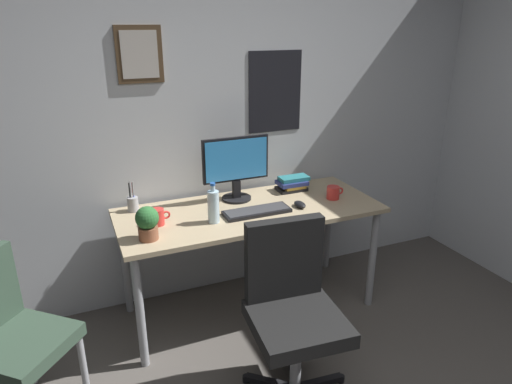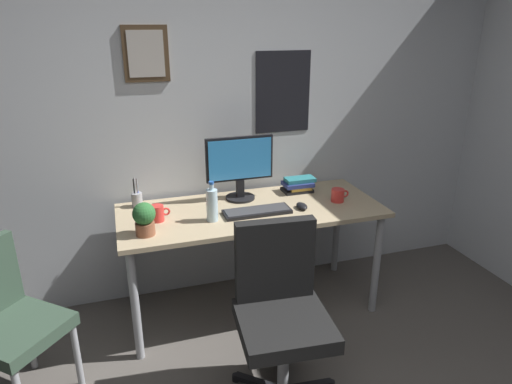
# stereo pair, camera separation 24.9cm
# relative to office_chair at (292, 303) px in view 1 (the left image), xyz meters

# --- Properties ---
(wall_back) EXTENTS (4.40, 0.10, 2.60)m
(wall_back) POSITION_rel_office_chair_xyz_m (-0.05, 1.19, 0.77)
(wall_back) COLOR silver
(wall_back) RESTS_ON ground_plane
(desk) EXTENTS (1.70, 0.70, 0.76)m
(desk) POSITION_rel_office_chair_xyz_m (0.08, 0.76, 0.15)
(desk) COLOR tan
(desk) RESTS_ON ground_plane
(office_chair) EXTENTS (0.56, 0.57, 0.95)m
(office_chair) POSITION_rel_office_chair_xyz_m (0.00, 0.00, 0.00)
(office_chair) COLOR black
(office_chair) RESTS_ON ground_plane
(side_chair) EXTENTS (0.59, 0.59, 0.88)m
(side_chair) POSITION_rel_office_chair_xyz_m (-1.35, 0.36, -0.03)
(side_chair) COLOR #334738
(side_chair) RESTS_ON ground_plane
(monitor) EXTENTS (0.46, 0.20, 0.43)m
(monitor) POSITION_rel_office_chair_xyz_m (0.06, 0.95, 0.47)
(monitor) COLOR black
(monitor) RESTS_ON desk
(keyboard) EXTENTS (0.43, 0.15, 0.03)m
(keyboard) POSITION_rel_office_chair_xyz_m (0.09, 0.67, 0.24)
(keyboard) COLOR black
(keyboard) RESTS_ON desk
(computer_mouse) EXTENTS (0.06, 0.11, 0.04)m
(computer_mouse) POSITION_rel_office_chair_xyz_m (0.39, 0.66, 0.25)
(computer_mouse) COLOR black
(computer_mouse) RESTS_ON desk
(water_bottle) EXTENTS (0.07, 0.07, 0.25)m
(water_bottle) POSITION_rel_office_chair_xyz_m (-0.21, 0.65, 0.33)
(water_bottle) COLOR silver
(water_bottle) RESTS_ON desk
(coffee_mug_near) EXTENTS (0.13, 0.09, 0.09)m
(coffee_mug_near) POSITION_rel_office_chair_xyz_m (0.67, 0.70, 0.27)
(coffee_mug_near) COLOR red
(coffee_mug_near) RESTS_ON desk
(coffee_mug_far) EXTENTS (0.12, 0.08, 0.10)m
(coffee_mug_far) POSITION_rel_office_chair_xyz_m (-0.52, 0.74, 0.28)
(coffee_mug_far) COLOR red
(coffee_mug_far) RESTS_ON desk
(potted_plant) EXTENTS (0.13, 0.13, 0.19)m
(potted_plant) POSITION_rel_office_chair_xyz_m (-0.61, 0.57, 0.33)
(potted_plant) COLOR brown
(potted_plant) RESTS_ON desk
(pen_cup) EXTENTS (0.07, 0.07, 0.20)m
(pen_cup) POSITION_rel_office_chair_xyz_m (-0.63, 1.02, 0.28)
(pen_cup) COLOR #9EA0A5
(pen_cup) RESTS_ON desk
(book_stack_left) EXTENTS (0.23, 0.16, 0.10)m
(book_stack_left) POSITION_rel_office_chair_xyz_m (0.49, 0.96, 0.28)
(book_stack_left) COLOR black
(book_stack_left) RESTS_ON desk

